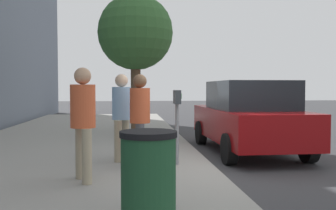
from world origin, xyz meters
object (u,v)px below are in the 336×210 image
parking_officer (122,110)px  trash_bin (148,180)px  parked_sedan_near (248,117)px  pedestrian_at_meter (140,113)px  parking_meter (177,111)px  street_tree (135,33)px  pedestrian_bystander (83,115)px

parking_officer → trash_bin: (-3.70, -0.34, -0.50)m
parking_officer → trash_bin: bearing=-62.9°
parked_sedan_near → trash_bin: parked_sedan_near is taller
pedestrian_at_meter → parking_officer: parking_officer is taller
parking_officer → trash_bin: size_ratio=1.71×
parking_officer → parked_sedan_near: bearing=46.9°
pedestrian_at_meter → parking_officer: (0.64, 0.35, 0.02)m
parking_meter → parking_officer: (0.50, 1.05, -0.00)m
parking_meter → trash_bin: size_ratio=1.40×
parking_meter → parking_officer: bearing=64.5°
street_tree → parking_officer: bearing=175.6°
pedestrian_at_meter → parking_meter: bearing=14.8°
parking_officer → trash_bin: parking_officer is taller
pedestrian_bystander → parked_sedan_near: pedestrian_bystander is taller
pedestrian_bystander → trash_bin: pedestrian_bystander is taller
parked_sedan_near → street_tree: street_tree is taller
parking_meter → parking_officer: size_ratio=0.82×
pedestrian_bystander → street_tree: 6.84m
parking_officer → trash_bin: 3.75m
pedestrian_bystander → street_tree: street_tree is taller
pedestrian_at_meter → trash_bin: (-3.06, 0.01, -0.49)m
parking_meter → pedestrian_at_meter: (-0.13, 0.71, -0.02)m
pedestrian_at_meter → parked_sedan_near: (2.07, -2.73, -0.25)m
street_tree → parking_meter: bearing=-172.6°
parking_officer → street_tree: size_ratio=0.38×
parked_sedan_near → parking_officer: bearing=115.0°
parking_officer → pedestrian_at_meter: bearing=-39.5°
parking_meter → parking_officer: parking_officer is taller
parking_meter → pedestrian_bystander: 1.97m
parked_sedan_near → street_tree: 4.97m
parking_officer → parked_sedan_near: (1.43, -3.08, -0.27)m
parking_meter → trash_bin: bearing=167.4°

